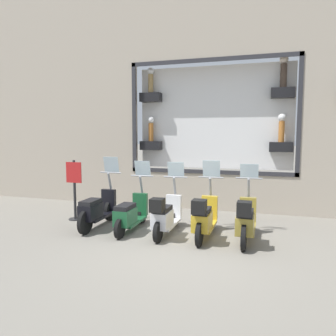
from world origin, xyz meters
TOP-DOWN VIEW (x-y plane):
  - ground_plane at (0.00, 0.00)m, footprint 120.00×120.00m
  - building_facade at (3.60, -0.00)m, footprint 1.23×36.00m
  - scooter_olive_0 at (0.67, -1.24)m, footprint 1.81×0.60m
  - scooter_yellow_1 at (0.67, -0.35)m, footprint 1.80×0.60m
  - scooter_white_2 at (0.66, 0.54)m, footprint 1.79×0.60m
  - scooter_green_3 at (0.72, 1.43)m, footprint 1.79×0.60m
  - scooter_black_4 at (0.73, 2.32)m, footprint 1.81×0.61m
  - shop_sign_post at (1.27, 3.28)m, footprint 0.36×0.45m

SIDE VIEW (x-z plane):
  - ground_plane at x=0.00m, z-range 0.00..0.00m
  - scooter_green_3 at x=0.72m, z-range -0.39..1.22m
  - scooter_black_4 at x=0.73m, z-range -0.40..1.30m
  - scooter_white_2 at x=0.66m, z-range -0.34..1.26m
  - scooter_yellow_1 at x=0.67m, z-range -0.36..1.31m
  - scooter_olive_0 at x=0.67m, z-range -0.32..1.29m
  - shop_sign_post at x=1.27m, z-range 0.06..1.66m
  - building_facade at x=3.60m, z-range 0.05..7.19m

